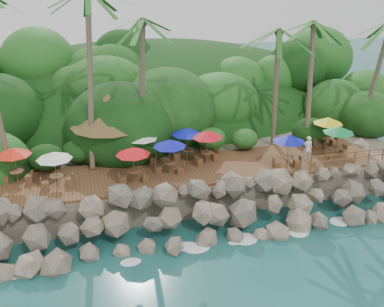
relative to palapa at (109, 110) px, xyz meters
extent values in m
plane|color=#19514F|center=(4.96, -9.41, -5.79)|extent=(140.00, 140.00, 0.00)
cube|color=gray|center=(4.96, 6.59, -4.74)|extent=(32.00, 25.20, 2.10)
ellipsoid|color=#143811|center=(4.96, 14.09, -5.79)|extent=(44.80, 28.00, 15.40)
cube|color=brown|center=(4.96, -3.41, -3.59)|extent=(26.00, 5.00, 0.20)
ellipsoid|color=white|center=(-4.04, -9.11, -5.76)|extent=(1.20, 0.80, 0.06)
ellipsoid|color=white|center=(-1.04, -9.11, -5.76)|extent=(1.20, 0.80, 0.06)
ellipsoid|color=white|center=(1.96, -9.11, -5.76)|extent=(1.20, 0.80, 0.06)
ellipsoid|color=white|center=(4.96, -9.11, -5.76)|extent=(1.20, 0.80, 0.06)
ellipsoid|color=white|center=(7.96, -9.11, -5.76)|extent=(1.20, 0.80, 0.06)
ellipsoid|color=white|center=(10.96, -9.11, -5.76)|extent=(1.20, 0.80, 0.06)
ellipsoid|color=white|center=(13.96, -9.11, -5.76)|extent=(1.20, 0.80, 0.06)
cylinder|color=brown|center=(-1.10, -0.93, 2.16)|extent=(1.21, 2.05, 11.22)
cylinder|color=brown|center=(2.34, -0.05, 1.22)|extent=(0.80, 1.29, 9.42)
ellipsoid|color=#23601E|center=(2.34, -0.05, 5.94)|extent=(6.00, 6.00, 2.40)
cylinder|color=brown|center=(12.12, -0.47, 0.75)|extent=(0.83, 0.87, 8.49)
ellipsoid|color=#23601E|center=(12.12, -0.47, 4.99)|extent=(6.00, 6.00, 2.40)
cylinder|color=brown|center=(14.45, -1.20, 0.99)|extent=(0.55, 1.33, 8.95)
ellipsoid|color=#23601E|center=(14.45, -1.20, 5.47)|extent=(6.00, 6.00, 2.40)
cylinder|color=brown|center=(20.44, -0.49, 0.97)|extent=(0.65, 1.70, 8.88)
ellipsoid|color=#23601E|center=(20.44, -0.49, 5.43)|extent=(6.00, 6.00, 2.40)
cylinder|color=brown|center=(-1.40, -1.40, -2.29)|extent=(0.16, 0.16, 2.40)
cylinder|color=brown|center=(1.40, -1.40, -2.29)|extent=(0.16, 0.16, 2.40)
cylinder|color=brown|center=(-1.40, 1.40, -2.29)|extent=(0.16, 0.16, 2.40)
cylinder|color=brown|center=(1.40, 1.40, -2.29)|extent=(0.16, 0.16, 2.40)
cone|color=brown|center=(0.00, 0.00, 0.01)|extent=(5.36, 5.36, 2.20)
cylinder|color=brown|center=(5.05, -1.81, -3.11)|extent=(0.08, 0.08, 0.76)
cylinder|color=brown|center=(5.05, -1.81, -2.72)|extent=(0.86, 0.86, 0.05)
cylinder|color=brown|center=(5.05, -1.81, -2.36)|extent=(0.05, 0.05, 2.26)
cone|color=#0D15AC|center=(5.05, -1.81, -1.38)|extent=(2.16, 2.16, 0.46)
cube|color=brown|center=(4.34, -1.67, -3.25)|extent=(0.51, 0.51, 0.47)
cube|color=brown|center=(5.75, -1.95, -3.25)|extent=(0.51, 0.51, 0.47)
cylinder|color=brown|center=(0.93, -4.42, -3.11)|extent=(0.08, 0.08, 0.76)
cylinder|color=brown|center=(0.93, -4.42, -2.72)|extent=(0.86, 0.86, 0.05)
cylinder|color=brown|center=(0.93, -4.42, -2.36)|extent=(0.05, 0.05, 2.26)
cone|color=red|center=(0.93, -4.42, -1.38)|extent=(2.16, 2.16, 0.46)
cube|color=brown|center=(0.21, -4.41, -3.25)|extent=(0.44, 0.44, 0.47)
cube|color=brown|center=(1.65, -4.43, -3.25)|extent=(0.44, 0.44, 0.47)
cylinder|color=brown|center=(-6.10, -2.55, -3.11)|extent=(0.08, 0.08, 0.76)
cylinder|color=brown|center=(-6.10, -2.55, -2.72)|extent=(0.86, 0.86, 0.05)
cylinder|color=brown|center=(-6.10, -2.55, -2.36)|extent=(0.05, 0.05, 2.26)
cone|color=red|center=(-6.10, -2.55, -1.38)|extent=(2.16, 2.16, 0.46)
cube|color=brown|center=(-6.81, -2.41, -3.25)|extent=(0.51, 0.51, 0.47)
cube|color=brown|center=(-5.40, -2.70, -3.25)|extent=(0.51, 0.51, 0.47)
cylinder|color=brown|center=(-3.70, -3.88, -3.11)|extent=(0.08, 0.08, 0.76)
cylinder|color=brown|center=(-3.70, -3.88, -2.72)|extent=(0.86, 0.86, 0.05)
cylinder|color=brown|center=(-3.70, -3.88, -2.36)|extent=(0.05, 0.05, 2.26)
cone|color=silver|center=(-3.70, -3.88, -1.38)|extent=(2.16, 2.16, 0.46)
cube|color=brown|center=(-4.42, -3.97, -3.25)|extent=(0.48, 0.48, 0.47)
cube|color=brown|center=(-2.99, -3.80, -3.25)|extent=(0.48, 0.48, 0.47)
cylinder|color=brown|center=(15.24, -4.26, -3.11)|extent=(0.08, 0.08, 0.76)
cylinder|color=brown|center=(15.24, -4.26, -2.72)|extent=(0.86, 0.86, 0.05)
cylinder|color=brown|center=(15.24, -4.26, -2.36)|extent=(0.05, 0.05, 2.26)
cone|color=#0D7535|center=(15.24, -4.26, -1.38)|extent=(2.16, 2.16, 0.46)
cube|color=brown|center=(14.56, -4.51, -3.25)|extent=(0.55, 0.55, 0.47)
cube|color=brown|center=(15.91, -4.02, -3.25)|extent=(0.55, 0.55, 0.47)
cylinder|color=brown|center=(15.60, -2.30, -3.11)|extent=(0.08, 0.08, 0.76)
cylinder|color=brown|center=(15.60, -2.30, -2.72)|extent=(0.86, 0.86, 0.05)
cylinder|color=brown|center=(15.60, -2.30, -2.36)|extent=(0.05, 0.05, 2.26)
cone|color=yellow|center=(15.60, -2.30, -1.38)|extent=(2.16, 2.16, 0.46)
cube|color=brown|center=(14.88, -2.37, -3.25)|extent=(0.48, 0.48, 0.47)
cube|color=brown|center=(16.31, -2.22, -3.25)|extent=(0.48, 0.48, 0.47)
cylinder|color=brown|center=(11.15, -4.90, -3.11)|extent=(0.08, 0.08, 0.76)
cylinder|color=brown|center=(11.15, -4.90, -2.72)|extent=(0.86, 0.86, 0.05)
cylinder|color=brown|center=(11.15, -4.90, -2.36)|extent=(0.05, 0.05, 2.26)
cone|color=#0C139F|center=(11.15, -4.90, -1.38)|extent=(2.16, 2.16, 0.46)
cube|color=brown|center=(10.43, -4.83, -3.25)|extent=(0.47, 0.47, 0.47)
cube|color=brown|center=(11.87, -4.96, -3.25)|extent=(0.47, 0.47, 0.47)
cylinder|color=brown|center=(6.19, -2.71, -3.11)|extent=(0.08, 0.08, 0.76)
cylinder|color=brown|center=(6.19, -2.71, -2.72)|extent=(0.86, 0.86, 0.05)
cylinder|color=brown|center=(6.19, -2.71, -2.36)|extent=(0.05, 0.05, 2.26)
cone|color=red|center=(6.19, -2.71, -1.38)|extent=(2.16, 2.16, 0.46)
cube|color=brown|center=(5.52, -2.99, -3.25)|extent=(0.57, 0.57, 0.47)
cube|color=brown|center=(6.85, -2.43, -3.25)|extent=(0.57, 0.57, 0.47)
cylinder|color=brown|center=(1.90, -1.81, -3.11)|extent=(0.08, 0.08, 0.76)
cylinder|color=brown|center=(1.90, -1.81, -2.72)|extent=(0.86, 0.86, 0.05)
cylinder|color=brown|center=(1.90, -1.81, -2.36)|extent=(0.05, 0.05, 2.26)
cone|color=silver|center=(1.90, -1.81, -1.38)|extent=(2.16, 2.16, 0.46)
cube|color=brown|center=(1.19, -1.73, -3.25)|extent=(0.48, 0.48, 0.47)
cube|color=brown|center=(2.62, -1.89, -3.25)|extent=(0.48, 0.48, 0.47)
cylinder|color=brown|center=(3.39, -3.71, -3.11)|extent=(0.08, 0.08, 0.76)
cylinder|color=brown|center=(3.39, -3.71, -2.72)|extent=(0.86, 0.86, 0.05)
cylinder|color=brown|center=(3.39, -3.71, -2.36)|extent=(0.05, 0.05, 2.26)
cone|color=#0D0FAB|center=(3.39, -3.71, -1.38)|extent=(2.16, 2.16, 0.46)
cube|color=brown|center=(2.71, -3.47, -3.25)|extent=(0.55, 0.55, 0.47)
cube|color=brown|center=(4.07, -3.95, -3.25)|extent=(0.55, 0.55, 0.47)
cylinder|color=brown|center=(12.45, -5.76, -2.99)|extent=(0.10, 0.10, 1.00)
cylinder|color=brown|center=(13.55, -5.76, -2.99)|extent=(0.10, 0.10, 1.00)
cylinder|color=brown|center=(14.65, -5.76, -2.99)|extent=(0.10, 0.10, 1.00)
cylinder|color=brown|center=(15.75, -5.76, -2.99)|extent=(0.10, 0.10, 1.00)
cylinder|color=brown|center=(16.85, -5.76, -2.99)|extent=(0.10, 0.10, 1.00)
cylinder|color=brown|center=(17.95, -5.76, -2.99)|extent=(0.10, 0.10, 1.00)
cube|color=brown|center=(15.20, -5.76, -2.54)|extent=(6.10, 0.06, 0.06)
cube|color=brown|center=(15.20, -5.76, -2.94)|extent=(6.10, 0.06, 0.06)
imported|color=white|center=(13.14, -4.01, -2.63)|extent=(0.72, 0.57, 1.72)
camera|label=1|loc=(-2.33, -29.98, 8.98)|focal=42.30mm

